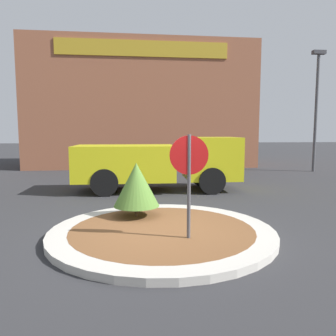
{
  "coord_description": "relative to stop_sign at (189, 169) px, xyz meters",
  "views": [
    {
      "loc": [
        -0.67,
        -6.75,
        2.19
      ],
      "look_at": [
        0.4,
        2.35,
        1.18
      ],
      "focal_mm": 35.0,
      "sensor_mm": 36.0,
      "label": 1
    }
  ],
  "objects": [
    {
      "name": "utility_truck",
      "position": [
        -0.05,
        6.02,
        -0.4
      ],
      "size": [
        6.07,
        2.21,
        1.99
      ],
      "rotation": [
        0.0,
        0.0,
        -0.02
      ],
      "color": "gold",
      "rests_on": "ground_plane"
    },
    {
      "name": "storefront_building",
      "position": [
        -0.28,
        16.14,
        2.37
      ],
      "size": [
        14.0,
        6.07,
        7.71
      ],
      "color": "#93563D",
      "rests_on": "ground_plane"
    },
    {
      "name": "light_pole",
      "position": [
        9.08,
        10.99,
        2.34
      ],
      "size": [
        0.7,
        0.3,
        6.56
      ],
      "color": "#4C4C51",
      "rests_on": "ground_plane"
    },
    {
      "name": "traffic_island",
      "position": [
        -0.45,
        0.66,
        -1.42
      ],
      "size": [
        4.76,
        4.76,
        0.14
      ],
      "color": "#BCB7AD",
      "rests_on": "ground_plane"
    },
    {
      "name": "island_shrub",
      "position": [
        -0.97,
        1.77,
        -0.57
      ],
      "size": [
        1.11,
        1.11,
        1.31
      ],
      "color": "brown",
      "rests_on": "traffic_island"
    },
    {
      "name": "ground_plane",
      "position": [
        -0.45,
        0.66,
        -1.49
      ],
      "size": [
        120.0,
        120.0,
        0.0
      ],
      "primitive_type": "plane",
      "color": "#2D2D30"
    },
    {
      "name": "stop_sign",
      "position": [
        0.0,
        0.0,
        0.0
      ],
      "size": [
        0.75,
        0.07,
        2.15
      ],
      "color": "#4C4C51",
      "rests_on": "ground_plane"
    }
  ]
}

